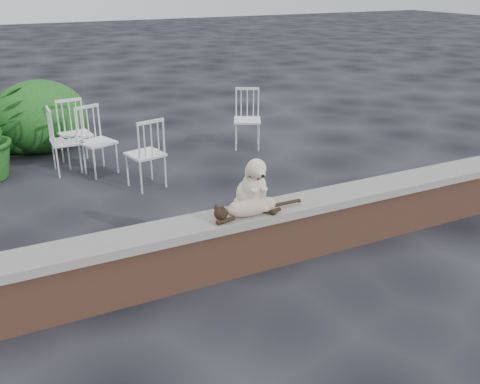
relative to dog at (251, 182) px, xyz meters
name	(u,v)px	position (x,y,z in m)	size (l,w,h in m)	color
ground	(284,257)	(0.34, -0.07, -0.84)	(60.00, 60.00, 0.00)	black
brick_wall	(285,235)	(0.34, -0.07, -0.59)	(6.00, 0.30, 0.50)	brown
capstone	(286,208)	(0.34, -0.07, -0.30)	(6.20, 0.40, 0.08)	slate
dog	(251,182)	(0.00, 0.00, 0.00)	(0.34, 0.45, 0.52)	beige
cat	(251,206)	(-0.08, -0.15, -0.17)	(1.07, 0.26, 0.18)	tan
chair_a	(97,141)	(-0.75, 3.18, -0.37)	(0.56, 0.56, 0.94)	white
chair_e	(67,140)	(-1.12, 3.41, -0.37)	(0.56, 0.56, 0.94)	white
chair_c	(145,153)	(-0.31, 2.38, -0.37)	(0.56, 0.56, 0.94)	white
chair_d	(247,119)	(1.67, 3.32, -0.37)	(0.56, 0.56, 0.94)	white
chair_b	(76,133)	(-0.94, 3.71, -0.37)	(0.56, 0.56, 0.94)	white
shrubbery	(16,124)	(-1.66, 4.69, -0.38)	(2.45, 1.35, 1.16)	#164C15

